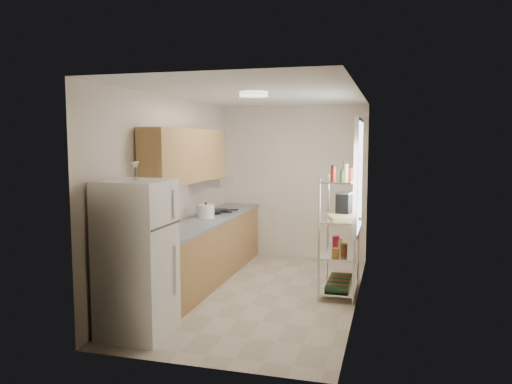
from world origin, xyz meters
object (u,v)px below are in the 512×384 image
(refrigerator, at_px, (137,258))
(frying_pan_large, at_px, (212,212))
(cutting_board, at_px, (343,217))
(rice_cooker, at_px, (206,211))
(espresso_machine, at_px, (345,204))

(refrigerator, relative_size, frying_pan_large, 5.96)
(frying_pan_large, xyz_separation_m, cutting_board, (2.03, -0.59, 0.10))
(cutting_board, bearing_deg, rice_cooker, 174.85)
(rice_cooker, xyz_separation_m, espresso_machine, (1.97, 0.08, 0.17))
(frying_pan_large, distance_m, espresso_machine, 2.07)
(refrigerator, bearing_deg, espresso_machine, 49.40)
(refrigerator, relative_size, espresso_machine, 5.17)
(cutting_board, xyz_separation_m, espresso_machine, (-0.00, 0.26, 0.14))
(espresso_machine, bearing_deg, rice_cooker, -166.14)
(refrigerator, relative_size, cutting_board, 3.51)
(espresso_machine, bearing_deg, refrigerator, -119.00)
(rice_cooker, xyz_separation_m, frying_pan_large, (-0.06, 0.41, -0.07))
(cutting_board, height_order, espresso_machine, espresso_machine)
(frying_pan_large, height_order, espresso_machine, espresso_machine)
(frying_pan_large, relative_size, cutting_board, 0.59)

